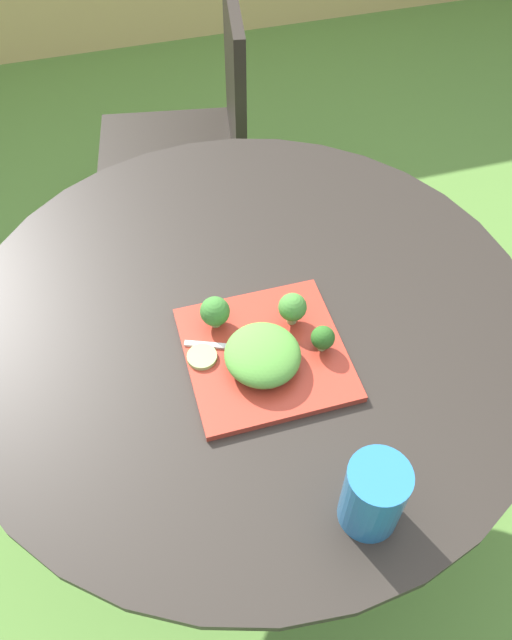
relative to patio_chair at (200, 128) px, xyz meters
The scene contains 11 objects.
ground_plane 1.05m from the patio_chair, 95.93° to the right, with size 12.00×12.00×0.00m, color #568438.
patio_table 0.91m from the patio_chair, 95.93° to the right, with size 1.07×1.07×0.75m.
patio_chair is the anchor object (origin of this frame).
salad_plate 1.04m from the patio_chair, 95.58° to the right, with size 0.27×0.27×0.01m, color #AD3323.
drinking_glass 1.35m from the patio_chair, 91.33° to the right, with size 0.09×0.09×0.13m.
fork 1.03m from the patio_chair, 97.95° to the right, with size 0.15×0.07×0.00m.
lettuce_mound 1.07m from the patio_chair, 95.86° to the right, with size 0.13×0.13×0.05m, color #519338.
broccoli_floret_0 0.98m from the patio_chair, 99.90° to the right, with size 0.05×0.05×0.06m.
broccoli_floret_1 1.00m from the patio_chair, 91.81° to the right, with size 0.05×0.05×0.06m.
broccoli_floret_2 1.06m from the patio_chair, 89.93° to the right, with size 0.04×0.04×0.05m.
cucumber_slice_0 1.04m from the patio_chair, 101.50° to the right, with size 0.05×0.05×0.01m, color #8EB766.
Camera 1 is at (-0.19, -0.71, 1.64)m, focal length 35.43 mm.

